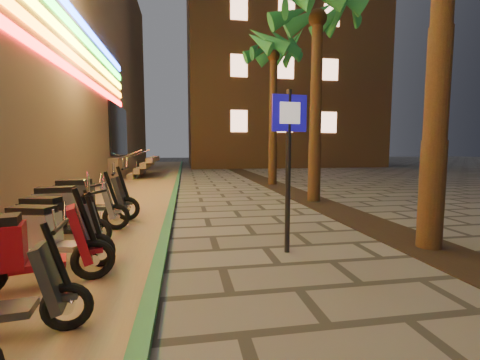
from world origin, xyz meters
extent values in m
plane|color=#474442|center=(0.00, 0.00, 0.00)|extent=(120.00, 120.00, 0.00)
cube|color=#8C7251|center=(-2.60, 10.00, 0.01)|extent=(3.40, 60.00, 0.01)
cube|color=#26663C|center=(-0.90, 10.00, 0.05)|extent=(0.18, 60.00, 0.10)
cube|color=black|center=(3.60, 5.00, 0.01)|extent=(1.20, 40.00, 0.02)
cube|color=black|center=(-4.45, 18.00, 2.80)|extent=(0.08, 5.00, 3.00)
cube|color=gray|center=(-6.50, 18.00, 0.60)|extent=(5.00, 6.00, 1.20)
cube|color=#FF1414|center=(-4.45, 6.00, 4.50)|extent=(0.06, 26.00, 0.28)
cube|color=orange|center=(-4.45, 6.00, 5.05)|extent=(0.06, 26.00, 0.28)
cube|color=gray|center=(-3.50, 18.00, 0.15)|extent=(0.35, 5.00, 0.30)
cube|color=gray|center=(-3.15, 18.00, 0.45)|extent=(0.35, 5.00, 0.30)
cube|color=gray|center=(-2.80, 18.00, 0.75)|extent=(0.35, 5.00, 0.30)
cube|color=gray|center=(-2.45, 18.00, 1.05)|extent=(0.35, 5.00, 0.30)
cylinder|color=silver|center=(-3.90, 16.00, 1.25)|extent=(2.09, 0.06, 0.81)
cylinder|color=silver|center=(-3.90, 20.00, 1.25)|extent=(2.09, 0.06, 0.81)
cube|color=brown|center=(9.00, 32.00, 12.50)|extent=(18.00, 16.00, 25.00)
cube|color=#F9B389|center=(4.00, 23.97, 4.00)|extent=(1.40, 0.06, 1.80)
cube|color=#F9B389|center=(8.00, 23.97, 4.00)|extent=(1.40, 0.06, 1.80)
cube|color=#F9B389|center=(12.00, 23.97, 4.00)|extent=(1.40, 0.06, 1.80)
cube|color=#F9B389|center=(4.00, 23.97, 8.50)|extent=(1.40, 0.06, 1.80)
cube|color=#F9B389|center=(8.00, 23.97, 8.50)|extent=(1.40, 0.06, 1.80)
cube|color=#F9B389|center=(12.00, 23.97, 8.50)|extent=(1.40, 0.06, 1.80)
cube|color=#F9B389|center=(4.00, 23.97, 13.00)|extent=(1.40, 0.06, 1.80)
cube|color=#F9B389|center=(8.00, 23.97, 13.00)|extent=(1.40, 0.06, 1.80)
cube|color=#F9B389|center=(12.00, 23.97, 13.00)|extent=(1.40, 0.06, 1.80)
cylinder|color=#472D19|center=(3.60, 2.00, 2.73)|extent=(0.40, 0.40, 5.45)
cylinder|color=#472D19|center=(3.60, 7.00, 2.85)|extent=(0.40, 0.40, 5.70)
sphere|color=#472D19|center=(3.60, 7.00, 5.70)|extent=(0.56, 0.56, 0.56)
cone|color=#1B5823|center=(4.49, 7.00, 6.15)|extent=(0.60, 1.93, 1.52)
cone|color=#1B5823|center=(4.28, 7.57, 6.15)|extent=(1.70, 1.86, 1.52)
cone|color=#1B5823|center=(3.75, 7.87, 6.15)|extent=(2.00, 0.93, 1.52)
cone|color=#1B5823|center=(3.16, 7.77, 6.15)|extent=(1.97, 1.48, 1.52)
cone|color=#1B5823|center=(2.77, 7.30, 6.15)|extent=(1.22, 2.02, 1.52)
cylinder|color=#472D19|center=(3.60, 12.00, 2.98)|extent=(0.40, 0.40, 5.95)
sphere|color=#472D19|center=(3.60, 12.00, 5.95)|extent=(0.56, 0.56, 0.56)
cone|color=#1B5823|center=(4.49, 12.00, 6.40)|extent=(0.60, 1.93, 1.52)
cone|color=#1B5823|center=(4.28, 12.57, 6.40)|extent=(1.70, 1.86, 1.52)
cone|color=#1B5823|center=(3.75, 12.87, 6.40)|extent=(2.00, 0.93, 1.52)
cone|color=#1B5823|center=(3.16, 12.77, 6.40)|extent=(1.97, 1.48, 1.52)
cone|color=#1B5823|center=(2.77, 12.30, 6.40)|extent=(1.22, 2.02, 1.52)
cone|color=#1B5823|center=(2.77, 11.70, 6.40)|extent=(1.22, 2.02, 1.52)
cone|color=#1B5823|center=(3.16, 11.23, 6.40)|extent=(1.97, 1.48, 1.52)
cone|color=#1B5823|center=(3.75, 11.13, 6.40)|extent=(2.00, 0.93, 1.52)
cone|color=#1B5823|center=(4.28, 11.43, 6.40)|extent=(1.70, 1.86, 1.52)
cylinder|color=black|center=(1.14, 2.21, 1.31)|extent=(0.08, 0.08, 2.63)
cube|color=#140CA5|center=(1.14, 2.19, 2.26)|extent=(0.58, 0.08, 0.58)
cube|color=white|center=(1.14, 2.16, 2.26)|extent=(0.34, 0.05, 0.34)
torus|color=black|center=(-1.61, 0.35, 0.23)|extent=(0.47, 0.15, 0.46)
cylinder|color=silver|center=(-1.61, 0.35, 0.23)|extent=(0.14, 0.10, 0.13)
cube|color=#292C2F|center=(-2.11, 0.28, 0.27)|extent=(0.53, 0.36, 0.07)
cube|color=#292C2F|center=(-1.73, 0.33, 0.54)|extent=(0.28, 0.38, 0.63)
cylinder|color=black|center=(-1.67, 0.34, 0.71)|extent=(0.25, 0.09, 0.66)
cylinder|color=black|center=(-1.62, 0.35, 1.00)|extent=(0.11, 0.52, 0.04)
cube|color=#292C2F|center=(-1.61, 0.35, 0.34)|extent=(0.21, 0.15, 0.05)
torus|color=black|center=(-1.69, 1.55, 0.27)|extent=(0.55, 0.26, 0.54)
cylinder|color=silver|center=(-1.69, 1.55, 0.27)|extent=(0.17, 0.14, 0.15)
cube|color=maroon|center=(-2.26, 1.37, 0.31)|extent=(0.65, 0.51, 0.08)
cube|color=maroon|center=(-1.83, 1.50, 0.63)|extent=(0.39, 0.48, 0.73)
cylinder|color=black|center=(-1.76, 1.52, 0.83)|extent=(0.29, 0.15, 0.77)
cylinder|color=black|center=(-1.71, 1.54, 1.17)|extent=(0.22, 0.59, 0.05)
cube|color=maroon|center=(-1.69, 1.55, 0.40)|extent=(0.26, 0.21, 0.06)
torus|color=black|center=(-2.78, 2.32, 0.25)|extent=(0.51, 0.23, 0.50)
cylinder|color=silver|center=(-2.78, 2.32, 0.25)|extent=(0.16, 0.13, 0.13)
torus|color=black|center=(-1.74, 2.03, 0.25)|extent=(0.51, 0.23, 0.50)
cylinder|color=silver|center=(-1.74, 2.03, 0.25)|extent=(0.16, 0.13, 0.13)
cube|color=#B1B0B8|center=(-2.27, 2.18, 0.29)|extent=(0.60, 0.46, 0.08)
cube|color=#B1B0B8|center=(-2.70, 2.30, 0.53)|extent=(0.75, 0.54, 0.48)
cube|color=black|center=(-2.70, 2.30, 0.81)|extent=(0.66, 0.46, 0.12)
cube|color=#B1B0B8|center=(-1.87, 2.06, 0.58)|extent=(0.35, 0.44, 0.68)
cylinder|color=black|center=(-1.81, 2.04, 0.77)|extent=(0.27, 0.14, 0.71)
cylinder|color=black|center=(-1.76, 2.03, 1.08)|extent=(0.19, 0.55, 0.04)
cube|color=#B1B0B8|center=(-1.74, 2.03, 0.37)|extent=(0.24, 0.19, 0.06)
torus|color=black|center=(-3.06, 3.31, 0.25)|extent=(0.50, 0.19, 0.49)
cylinder|color=silver|center=(-3.06, 3.31, 0.25)|extent=(0.15, 0.12, 0.13)
torus|color=black|center=(-2.02, 3.10, 0.25)|extent=(0.50, 0.19, 0.49)
cylinder|color=silver|center=(-2.02, 3.10, 0.25)|extent=(0.15, 0.12, 0.13)
cube|color=black|center=(-2.55, 3.21, 0.28)|extent=(0.58, 0.42, 0.08)
cube|color=black|center=(-2.99, 3.30, 0.52)|extent=(0.72, 0.49, 0.47)
cube|color=black|center=(-2.99, 3.30, 0.80)|extent=(0.64, 0.42, 0.11)
cube|color=black|center=(-2.15, 3.13, 0.57)|extent=(0.32, 0.42, 0.67)
cylinder|color=black|center=(-2.09, 3.11, 0.76)|extent=(0.27, 0.12, 0.70)
cylinder|color=black|center=(-2.04, 3.10, 1.06)|extent=(0.15, 0.55, 0.04)
cube|color=black|center=(-2.02, 3.10, 0.36)|extent=(0.23, 0.17, 0.06)
torus|color=black|center=(-3.11, 4.03, 0.28)|extent=(0.56, 0.18, 0.55)
cylinder|color=silver|center=(-3.11, 4.03, 0.28)|extent=(0.16, 0.13, 0.15)
torus|color=black|center=(-1.94, 4.20, 0.28)|extent=(0.56, 0.18, 0.55)
cylinder|color=silver|center=(-1.94, 4.20, 0.28)|extent=(0.16, 0.13, 0.15)
cube|color=silver|center=(-2.53, 4.11, 0.32)|extent=(0.63, 0.44, 0.08)
cube|color=silver|center=(-3.03, 4.04, 0.58)|extent=(0.79, 0.50, 0.53)
cube|color=black|center=(-3.03, 4.04, 0.89)|extent=(0.70, 0.43, 0.13)
cube|color=silver|center=(-2.08, 4.18, 0.63)|extent=(0.34, 0.46, 0.74)
cylinder|color=black|center=(-2.01, 4.19, 0.85)|extent=(0.30, 0.11, 0.78)
cylinder|color=black|center=(-1.96, 4.20, 1.19)|extent=(0.13, 0.61, 0.05)
cube|color=silver|center=(-1.94, 4.20, 0.40)|extent=(0.25, 0.18, 0.06)
torus|color=black|center=(-3.10, 5.10, 0.29)|extent=(0.58, 0.12, 0.57)
cylinder|color=silver|center=(-3.10, 5.10, 0.29)|extent=(0.16, 0.11, 0.15)
torus|color=black|center=(-1.86, 5.08, 0.29)|extent=(0.58, 0.12, 0.57)
cylinder|color=silver|center=(-1.86, 5.08, 0.29)|extent=(0.16, 0.11, 0.15)
cube|color=#2A2C30|center=(-2.49, 5.09, 0.33)|extent=(0.61, 0.38, 0.09)
cube|color=#2A2C30|center=(-3.01, 5.09, 0.61)|extent=(0.78, 0.43, 0.55)
cube|color=black|center=(-3.01, 5.09, 0.93)|extent=(0.69, 0.36, 0.13)
cube|color=#2A2C30|center=(-2.02, 5.08, 0.66)|extent=(0.30, 0.45, 0.78)
cylinder|color=black|center=(-1.94, 5.08, 0.88)|extent=(0.30, 0.08, 0.82)
cylinder|color=black|center=(-1.88, 5.08, 1.24)|extent=(0.06, 0.64, 0.05)
cube|color=#2A2C30|center=(-1.86, 5.08, 0.42)|extent=(0.25, 0.16, 0.07)
camera|label=1|loc=(-0.50, -2.74, 1.70)|focal=24.00mm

